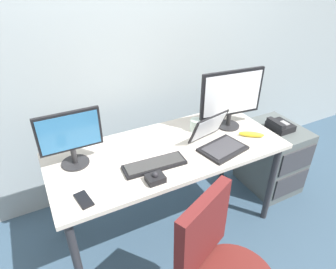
% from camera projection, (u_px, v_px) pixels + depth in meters
% --- Properties ---
extents(ground_plane, '(8.00, 8.00, 0.00)m').
position_uv_depth(ground_plane, '(168.00, 224.00, 2.49)').
color(ground_plane, '#364E64').
extents(back_wall, '(6.00, 0.10, 2.80)m').
position_uv_depth(back_wall, '(126.00, 35.00, 2.30)').
color(back_wall, '#9CA8AD').
rests_on(back_wall, ground).
extents(desk, '(1.65, 0.73, 0.76)m').
position_uv_depth(desk, '(168.00, 158.00, 2.13)').
color(desk, beige).
rests_on(desk, ground).
extents(file_cabinet, '(0.42, 0.53, 0.63)m').
position_uv_depth(file_cabinet, '(272.00, 157.00, 2.76)').
color(file_cabinet, '#535B5C').
rests_on(file_cabinet, ground).
extents(desk_phone, '(0.17, 0.20, 0.09)m').
position_uv_depth(desk_phone, '(280.00, 126.00, 2.57)').
color(desk_phone, black).
rests_on(desk_phone, file_cabinet).
extents(monitor_main, '(0.51, 0.18, 0.46)m').
position_uv_depth(monitor_main, '(232.00, 96.00, 2.23)').
color(monitor_main, '#262628').
rests_on(monitor_main, desk).
extents(monitor_side, '(0.39, 0.18, 0.38)m').
position_uv_depth(monitor_side, '(70.00, 136.00, 1.83)').
color(monitor_side, '#262628').
rests_on(monitor_side, desk).
extents(keyboard, '(0.42, 0.16, 0.03)m').
position_uv_depth(keyboard, '(155.00, 164.00, 1.92)').
color(keyboard, black).
rests_on(keyboard, desk).
extents(laptop, '(0.37, 0.36, 0.23)m').
position_uv_depth(laptop, '(218.00, 141.00, 2.09)').
color(laptop, black).
rests_on(laptop, desk).
extents(trackball_mouse, '(0.11, 0.09, 0.07)m').
position_uv_depth(trackball_mouse, '(155.00, 178.00, 1.78)').
color(trackball_mouse, black).
rests_on(trackball_mouse, desk).
extents(coffee_mug, '(0.10, 0.09, 0.09)m').
position_uv_depth(coffee_mug, '(196.00, 125.00, 2.29)').
color(coffee_mug, silver).
rests_on(coffee_mug, desk).
extents(cell_phone, '(0.09, 0.15, 0.01)m').
position_uv_depth(cell_phone, '(84.00, 200.00, 1.65)').
color(cell_phone, black).
rests_on(cell_phone, desk).
extents(banana, '(0.18, 0.15, 0.04)m').
position_uv_depth(banana, '(251.00, 134.00, 2.22)').
color(banana, yellow).
rests_on(banana, desk).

